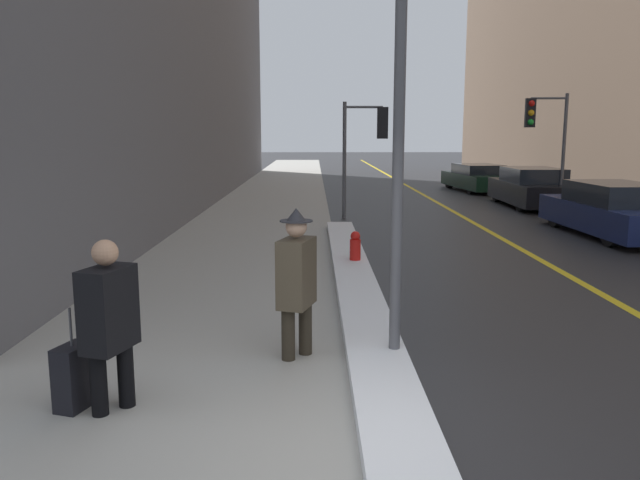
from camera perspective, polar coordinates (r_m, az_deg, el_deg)
ground_plane at (r=4.97m, az=5.41°, el=-20.11°), size 160.00×160.00×0.00m
sidewalk_slab at (r=19.50m, az=-5.04°, el=2.42°), size 4.00×80.00×0.01m
road_centre_stripe at (r=19.95m, az=12.42°, el=2.38°), size 0.16×80.00×0.00m
snow_bank_curb at (r=10.13m, az=3.28°, el=-3.92°), size 0.65×12.96×0.17m
lamp_post at (r=6.53m, az=7.22°, el=10.04°), size 0.28×0.28×4.11m
traffic_light_near at (r=18.39m, az=4.48°, el=9.55°), size 1.31×0.32×3.37m
traffic_light_far at (r=21.16m, az=19.73°, el=9.72°), size 1.31×0.33×3.71m
pedestrian_trailing at (r=5.81m, az=-18.74°, el=-6.77°), size 0.44×0.57×1.57m
pedestrian_nearside at (r=6.83m, az=-2.12°, el=-3.44°), size 0.44×0.75×1.68m
parked_car_navy at (r=16.74m, az=25.16°, el=2.43°), size 1.85×4.81×1.30m
parked_car_black at (r=22.51m, az=18.75°, el=4.51°), size 1.84×4.63×1.33m
parked_car_dark_green at (r=28.12m, az=14.16°, el=5.53°), size 2.21×4.87×1.16m
rolling_suitcase at (r=6.16m, az=-21.56°, el=-11.60°), size 0.32×0.41×0.95m
fire_hydrant at (r=11.50m, az=3.24°, el=-0.95°), size 0.20×0.20×0.70m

